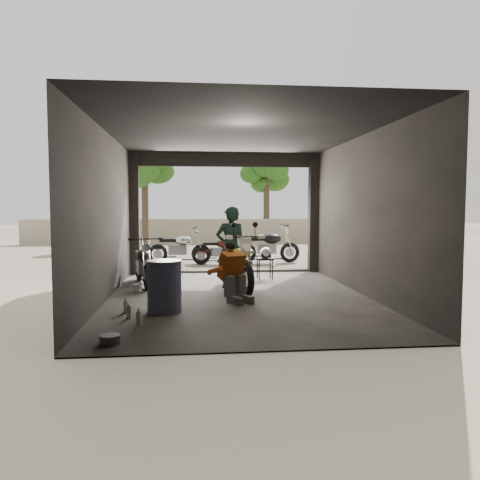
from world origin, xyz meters
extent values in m
plane|color=#7A6D56|center=(0.00, 0.00, 0.00)|extent=(80.00, 80.00, 0.00)
cube|color=#2D2B28|center=(0.00, 0.00, 0.01)|extent=(5.00, 7.00, 0.02)
plane|color=black|center=(0.00, 0.00, 3.20)|extent=(7.00, 7.00, 0.00)
cube|color=black|center=(0.00, -3.50, 1.60)|extent=(5.00, 0.02, 3.20)
cube|color=black|center=(-2.50, 0.00, 1.60)|extent=(0.02, 7.00, 3.20)
cube|color=black|center=(2.50, 0.00, 1.60)|extent=(0.02, 7.00, 3.20)
cube|color=black|center=(-2.38, 3.38, 1.60)|extent=(0.24, 0.24, 3.20)
cube|color=black|center=(2.38, 3.38, 1.60)|extent=(0.24, 0.24, 3.20)
cube|color=black|center=(0.00, 3.42, 3.02)|extent=(5.00, 0.16, 0.36)
cube|color=#2D2B28|center=(0.00, 3.50, 0.04)|extent=(5.00, 0.25, 0.08)
cube|color=gray|center=(0.00, 14.00, 0.60)|extent=(18.00, 0.30, 1.20)
cylinder|color=#382B1E|center=(-3.00, 12.50, 1.79)|extent=(0.30, 0.30, 3.58)
ellipsoid|color=#1E4C14|center=(-3.00, 12.50, 4.03)|extent=(2.20, 2.20, 3.14)
cylinder|color=#382B1E|center=(2.80, 14.00, 1.60)|extent=(0.30, 0.30, 3.20)
ellipsoid|color=#1E4C14|center=(2.80, 14.00, 3.60)|extent=(2.20, 2.20, 2.80)
imported|color=black|center=(-0.06, 1.08, 0.89)|extent=(0.69, 0.49, 1.79)
cube|color=black|center=(0.87, 2.20, 0.51)|extent=(0.39, 0.39, 0.04)
cylinder|color=black|center=(0.71, 2.04, 0.26)|extent=(0.03, 0.03, 0.51)
cylinder|color=black|center=(1.03, 2.04, 0.26)|extent=(0.03, 0.03, 0.51)
cylinder|color=black|center=(0.71, 2.36, 0.26)|extent=(0.03, 0.03, 0.51)
cylinder|color=black|center=(1.03, 2.36, 0.26)|extent=(0.03, 0.03, 0.51)
ellipsoid|color=white|center=(0.88, 2.13, 0.67)|extent=(0.32, 0.33, 0.27)
cylinder|color=#3B4464|center=(-1.36, -1.22, 0.44)|extent=(0.61, 0.61, 0.88)
cylinder|color=black|center=(3.07, 3.75, 1.02)|extent=(0.08, 0.08, 2.04)
cylinder|color=beige|center=(3.07, 3.73, 1.86)|extent=(0.74, 0.03, 0.74)
camera|label=1|loc=(-0.89, -9.01, 1.77)|focal=35.00mm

